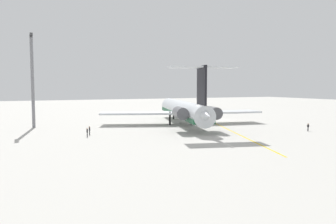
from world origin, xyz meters
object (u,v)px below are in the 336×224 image
Objects in this scene: light_mast at (32,76)px; safety_cone_nose at (216,114)px; ground_crew_near_nose at (90,129)px; ground_crew_near_tail at (87,131)px; main_jetliner at (184,110)px; ground_crew_portside at (308,126)px.

safety_cone_nose is at bearing -78.44° from light_mast.
ground_crew_near_nose is 2.59m from ground_crew_near_tail.
main_jetliner is at bearing -104.52° from light_mast.
ground_crew_near_nose is at bearing 120.83° from safety_cone_nose.
safety_cone_nose is at bearing 10.37° from ground_crew_near_nose.
light_mast is at bearing 101.56° from safety_cone_nose.
light_mast is (18.84, 8.58, 10.67)m from ground_crew_near_tail.
ground_crew_portside is at bearing 174.62° from safety_cone_nose.
light_mast is at bearing 99.57° from ground_crew_near_nose.
ground_crew_portside is 41.79m from safety_cone_nose.
ground_crew_near_nose is 44.98m from ground_crew_portside.
light_mast is at bearing 119.52° from ground_crew_portside.
main_jetliner reaches higher than ground_crew_near_tail.
ground_crew_near_tail is 56.51m from safety_cone_nose.
ground_crew_portside is at bearing -119.90° from light_mast.
safety_cone_nose is at bearing 11.40° from ground_crew_near_tail.
ground_crew_portside reaches higher than safety_cone_nose.
ground_crew_near_tail is at bearing 126.29° from main_jetliner.
main_jetliner reaches higher than safety_cone_nose.
light_mast reaches higher than ground_crew_near_tail.
main_jetliner reaches higher than ground_crew_portside.
ground_crew_near_nose is at bearing 131.70° from ground_crew_portside.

